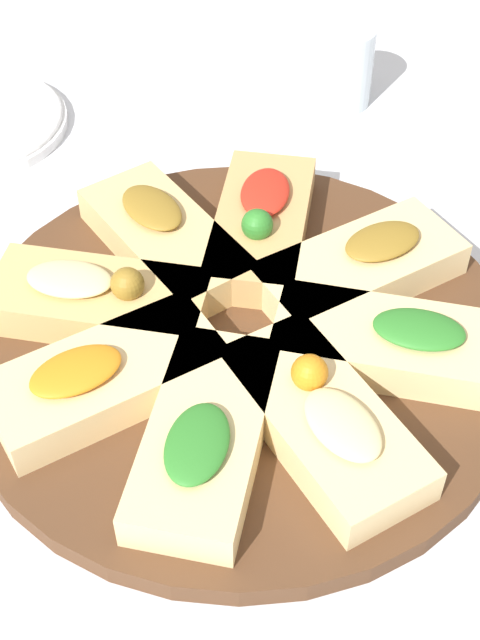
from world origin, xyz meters
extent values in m
plane|color=silver|center=(0.00, 0.00, 0.00)|extent=(3.00, 3.00, 0.00)
cylinder|color=#51331E|center=(0.00, 0.00, 0.01)|extent=(0.43, 0.43, 0.02)
cube|color=#E5C689|center=(-0.01, -0.11, 0.03)|extent=(0.08, 0.17, 0.03)
ellipsoid|color=orange|center=(-0.01, -0.13, 0.05)|extent=(0.04, 0.07, 0.01)
cube|color=#E5C689|center=(0.08, -0.08, 0.03)|extent=(0.17, 0.17, 0.03)
ellipsoid|color=#2D7A28|center=(0.09, -0.09, 0.05)|extent=(0.08, 0.08, 0.01)
cube|color=#E5C689|center=(0.11, -0.01, 0.03)|extent=(0.17, 0.08, 0.03)
ellipsoid|color=beige|center=(0.13, -0.01, 0.05)|extent=(0.07, 0.04, 0.01)
sphere|color=orange|center=(0.09, 0.00, 0.06)|extent=(0.03, 0.03, 0.03)
cube|color=#E5C689|center=(0.08, 0.08, 0.03)|extent=(0.17, 0.17, 0.03)
ellipsoid|color=#2D7A28|center=(0.10, 0.09, 0.05)|extent=(0.08, 0.08, 0.01)
cube|color=#E5C689|center=(0.01, 0.11, 0.03)|extent=(0.08, 0.17, 0.03)
ellipsoid|color=olive|center=(0.01, 0.13, 0.05)|extent=(0.04, 0.07, 0.01)
cube|color=tan|center=(-0.08, 0.08, 0.03)|extent=(0.17, 0.17, 0.03)
ellipsoid|color=red|center=(-0.10, 0.09, 0.05)|extent=(0.08, 0.08, 0.01)
sphere|color=#2D7A28|center=(-0.06, 0.06, 0.06)|extent=(0.03, 0.03, 0.03)
cube|color=#DBB775|center=(-0.11, 0.00, 0.03)|extent=(0.17, 0.08, 0.03)
ellipsoid|color=olive|center=(-0.13, 0.00, 0.05)|extent=(0.07, 0.04, 0.01)
cube|color=tan|center=(-0.08, -0.08, 0.03)|extent=(0.17, 0.17, 0.03)
ellipsoid|color=beige|center=(-0.09, -0.10, 0.05)|extent=(0.08, 0.08, 0.01)
sphere|color=olive|center=(-0.06, -0.06, 0.06)|extent=(0.03, 0.03, 0.03)
cylinder|color=silver|center=(-0.24, 0.29, 0.04)|extent=(0.06, 0.06, 0.08)
camera|label=1|loc=(0.39, -0.26, 0.52)|focal=50.00mm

